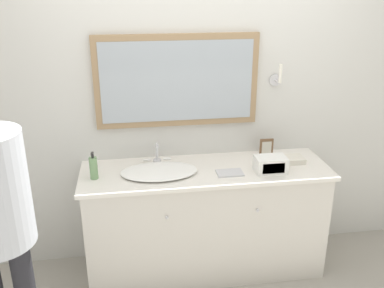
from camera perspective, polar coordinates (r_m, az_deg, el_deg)
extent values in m
cube|color=silver|center=(3.26, 0.96, 5.60)|extent=(8.00, 0.06, 2.55)
cube|color=#997A56|center=(3.15, -1.99, 8.39)|extent=(1.20, 0.04, 0.68)
cube|color=#9EA8B2|center=(3.13, -1.94, 8.31)|extent=(1.11, 0.01, 0.59)
cylinder|color=silver|center=(3.33, 11.03, 8.37)|extent=(0.09, 0.01, 0.09)
cylinder|color=silver|center=(3.28, 11.32, 8.17)|extent=(0.02, 0.10, 0.02)
cylinder|color=white|center=(3.22, 11.70, 9.18)|extent=(0.02, 0.02, 0.14)
cube|color=beige|center=(3.32, 1.78, -10.33)|extent=(1.76, 0.54, 0.83)
cube|color=silver|center=(3.12, 1.87, -3.58)|extent=(1.81, 0.57, 0.03)
sphere|color=silver|center=(2.93, -3.36, -9.76)|extent=(0.02, 0.02, 0.02)
sphere|color=silver|center=(3.04, 8.74, -8.74)|extent=(0.02, 0.02, 0.02)
ellipsoid|color=white|center=(3.04, -4.40, -3.65)|extent=(0.54, 0.33, 0.03)
cylinder|color=silver|center=(3.21, -4.67, -2.30)|extent=(0.06, 0.06, 0.03)
cylinder|color=silver|center=(3.18, -4.71, -1.04)|extent=(0.02, 0.02, 0.12)
cylinder|color=silver|center=(3.13, -4.70, -0.24)|extent=(0.02, 0.07, 0.02)
cylinder|color=white|center=(3.20, -6.02, -2.12)|extent=(0.06, 0.02, 0.02)
cylinder|color=white|center=(3.21, -3.34, -1.97)|extent=(0.06, 0.02, 0.02)
cylinder|color=#709966|center=(3.01, -12.98, -3.15)|extent=(0.06, 0.06, 0.16)
cylinder|color=black|center=(2.98, -13.13, -1.47)|extent=(0.02, 0.02, 0.04)
cube|color=black|center=(2.96, -13.18, -1.25)|extent=(0.02, 0.03, 0.01)
cube|color=white|center=(3.10, 10.42, -2.67)|extent=(0.22, 0.15, 0.11)
cube|color=black|center=(3.04, 10.84, -3.20)|extent=(0.16, 0.01, 0.08)
cube|color=brown|center=(3.35, 9.88, -0.48)|extent=(0.11, 0.01, 0.14)
cube|color=beige|center=(3.35, 9.92, -0.53)|extent=(0.08, 0.00, 0.10)
cube|color=silver|center=(3.31, 13.19, -2.02)|extent=(0.18, 0.14, 0.04)
cube|color=silver|center=(3.05, 5.06, -3.85)|extent=(0.19, 0.13, 0.01)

